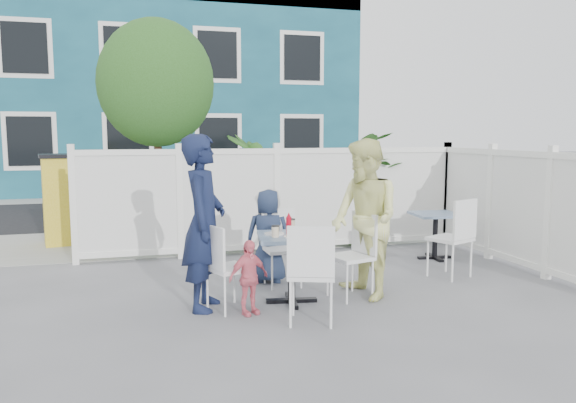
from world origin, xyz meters
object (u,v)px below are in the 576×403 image
object	(u,v)px
utility_cabinet	(68,201)
boy	(268,236)
spare_table	(435,223)
chair_back	(281,241)
chair_right	(356,249)
man	(204,223)
toddler	(249,277)
chair_near	(311,267)
main_table	(292,250)
woman	(365,219)
chair_left	(223,261)

from	to	relation	value
utility_cabinet	boy	size ratio (longest dim) A/B	1.24
spare_table	chair_back	world-z (taller)	chair_back
chair_right	man	bearing A→B (deg)	74.00
utility_cabinet	boy	bearing A→B (deg)	-60.47
man	toddler	xyz separation A→B (m)	(0.40, -0.32, -0.53)
chair_near	man	bearing A→B (deg)	158.85
spare_table	chair_back	bearing A→B (deg)	-163.48
chair_right	boy	size ratio (longest dim) A/B	0.82
boy	main_table	bearing A→B (deg)	110.02
woman	boy	xyz separation A→B (m)	(-0.88, 0.92, -0.31)
chair_left	woman	size ratio (longest dim) A/B	0.51
chair_back	chair_near	world-z (taller)	chair_near
spare_table	boy	bearing A→B (deg)	-167.21
chair_left	chair_near	world-z (taller)	chair_near
woman	toddler	size ratio (longest dim) A/B	2.32
utility_cabinet	spare_table	world-z (taller)	utility_cabinet
chair_right	toddler	size ratio (longest dim) A/B	1.23
chair_left	woman	bearing A→B (deg)	70.18
utility_cabinet	woman	xyz separation A→B (m)	(3.50, -4.12, 0.17)
utility_cabinet	main_table	bearing A→B (deg)	-66.72
chair_near	main_table	bearing A→B (deg)	108.75
boy	chair_left	bearing A→B (deg)	71.32
spare_table	main_table	bearing A→B (deg)	-150.11
main_table	woman	distance (m)	0.89
boy	chair_back	bearing A→B (deg)	145.71
chair_right	woman	world-z (taller)	woman
woman	chair_right	bearing A→B (deg)	-128.64
chair_right	woman	size ratio (longest dim) A/B	0.53
chair_right	woman	bearing A→B (deg)	-134.58
man	woman	size ratio (longest dim) A/B	1.03
main_table	chair_near	distance (m)	0.75
chair_left	chair_right	bearing A→B (deg)	72.04
chair_left	chair_near	xyz separation A→B (m)	(0.74, -0.65, 0.05)
utility_cabinet	main_table	world-z (taller)	utility_cabinet
chair_near	utility_cabinet	bearing A→B (deg)	138.68
toddler	chair_back	bearing A→B (deg)	38.30
chair_back	chair_near	bearing A→B (deg)	84.83
main_table	chair_right	size ratio (longest dim) A/B	0.85
spare_table	man	distance (m)	3.83
utility_cabinet	chair_right	distance (m)	5.32
utility_cabinet	chair_right	size ratio (longest dim) A/B	1.51
chair_right	chair_left	bearing A→B (deg)	79.43
chair_left	chair_right	xyz separation A→B (m)	(1.51, 0.12, 0.02)
chair_left	boy	distance (m)	1.22
main_table	chair_left	world-z (taller)	chair_left
spare_table	chair_left	bearing A→B (deg)	-154.69
chair_right	utility_cabinet	bearing A→B (deg)	25.08
main_table	chair_left	bearing A→B (deg)	-172.92
chair_left	man	size ratio (longest dim) A/B	0.49
chair_near	boy	size ratio (longest dim) A/B	0.85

